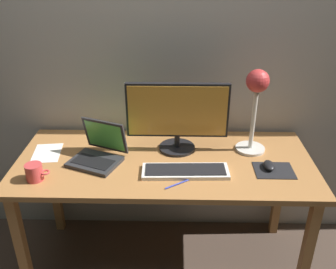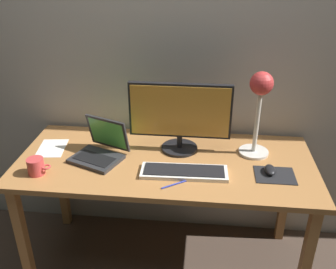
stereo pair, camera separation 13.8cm
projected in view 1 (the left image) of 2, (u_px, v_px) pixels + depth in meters
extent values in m
plane|color=#47382D|center=(165.00, 260.00, 2.36)|extent=(4.80, 4.80, 0.00)
cube|color=#A8A099|center=(166.00, 39.00, 2.13)|extent=(4.80, 0.06, 2.60)
cube|color=#A8703D|center=(165.00, 162.00, 2.03)|extent=(1.60, 0.70, 0.03)
cube|color=#A8703D|center=(22.00, 250.00, 1.96)|extent=(0.05, 0.05, 0.71)
cube|color=#A8703D|center=(306.00, 255.00, 1.93)|extent=(0.05, 0.05, 0.71)
cube|color=#A8703D|center=(54.00, 186.00, 2.47)|extent=(0.05, 0.05, 0.71)
cube|color=#A8703D|center=(279.00, 189.00, 2.44)|extent=(0.05, 0.05, 0.71)
cylinder|color=black|center=(177.00, 147.00, 2.13)|extent=(0.20, 0.20, 0.01)
cylinder|color=black|center=(177.00, 141.00, 2.11)|extent=(0.03, 0.03, 0.07)
cube|color=black|center=(177.00, 110.00, 2.03)|extent=(0.56, 0.03, 0.31)
cube|color=gold|center=(177.00, 111.00, 2.01)|extent=(0.53, 0.00, 0.28)
cube|color=silver|center=(185.00, 171.00, 1.90)|extent=(0.44, 0.15, 0.02)
cube|color=black|center=(185.00, 169.00, 1.90)|extent=(0.41, 0.13, 0.01)
cube|color=#28282B|center=(95.00, 162.00, 1.99)|extent=(0.31, 0.27, 0.02)
cube|color=black|center=(93.00, 162.00, 1.97)|extent=(0.24, 0.18, 0.00)
cube|color=#28282B|center=(105.00, 135.00, 2.03)|extent=(0.25, 0.14, 0.19)
cube|color=#59C64C|center=(105.00, 135.00, 2.03)|extent=(0.22, 0.13, 0.16)
cylinder|color=beige|center=(250.00, 149.00, 2.12)|extent=(0.16, 0.16, 0.01)
cylinder|color=silver|center=(254.00, 118.00, 2.03)|extent=(0.02, 0.02, 0.37)
sphere|color=#BF3333|center=(258.00, 81.00, 1.94)|extent=(0.12, 0.12, 0.12)
sphere|color=#FFEAB2|center=(257.00, 87.00, 1.94)|extent=(0.04, 0.04, 0.04)
cube|color=black|center=(274.00, 170.00, 1.93)|extent=(0.20, 0.16, 0.00)
ellipsoid|color=black|center=(269.00, 165.00, 1.94)|extent=(0.06, 0.10, 0.03)
cylinder|color=#CC3F3F|center=(34.00, 172.00, 1.84)|extent=(0.08, 0.08, 0.09)
torus|color=#CC3F3F|center=(45.00, 172.00, 1.84)|extent=(0.05, 0.05, 0.01)
cube|color=white|center=(47.00, 153.00, 2.09)|extent=(0.17, 0.23, 0.00)
cylinder|color=#2633A5|center=(177.00, 184.00, 1.82)|extent=(0.12, 0.09, 0.01)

